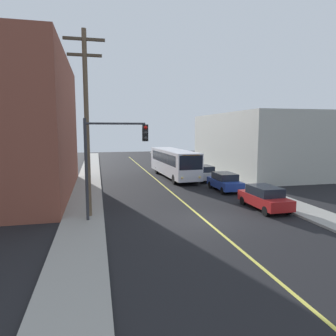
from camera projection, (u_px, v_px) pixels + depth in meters
name	position (u px, v px, depth m)	size (l,w,h in m)	color
ground_plane	(206.00, 221.00, 18.67)	(120.00, 120.00, 0.00)	black
sidewalk_left	(87.00, 193.00, 26.70)	(2.50, 90.00, 0.15)	gray
sidewalk_right	(241.00, 186.00, 29.95)	(2.50, 90.00, 0.15)	gray
lane_stripe_center	(158.00, 181.00, 33.17)	(0.16, 60.00, 0.01)	#D8CC4C
building_left_brick	(6.00, 127.00, 25.12)	(10.00, 17.79, 11.40)	brown
building_right_warehouse	(262.00, 143.00, 39.65)	(12.00, 19.21, 7.48)	#B2B2A8
city_bus	(173.00, 162.00, 35.25)	(3.05, 12.24, 3.20)	silver
parked_car_red	(264.00, 197.00, 21.24)	(1.90, 4.44, 1.62)	maroon
parked_car_blue	(225.00, 181.00, 27.79)	(1.82, 4.40, 1.62)	navy
parked_car_silver	(204.00, 173.00, 33.45)	(1.91, 4.44, 1.62)	#B7B7BC
utility_pole_near	(87.00, 117.00, 18.52)	(2.40, 0.28, 11.20)	brown
traffic_signal_left_corner	(113.00, 150.00, 18.19)	(3.75, 0.48, 6.00)	#2D2D33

